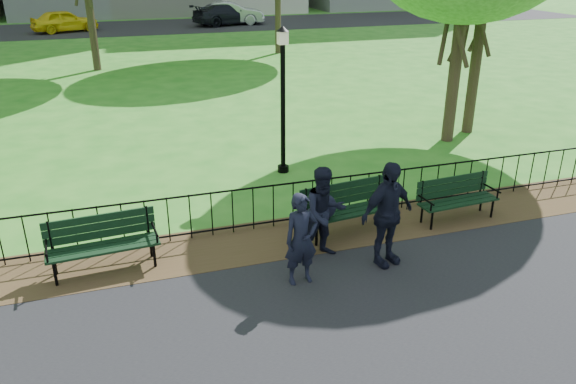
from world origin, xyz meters
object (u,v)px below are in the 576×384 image
object	(u,v)px
person_right	(387,214)
park_bench_left_a	(102,237)
park_bench_main	(337,205)
park_bench_right_a	(456,194)
person_mid	(324,213)
taxi	(65,21)
sedan_silver	(230,13)
sedan_dark	(227,14)
person_left	(301,239)
lamppost	(283,96)

from	to	relation	value
person_right	park_bench_left_a	bearing A→B (deg)	148.28
park_bench_main	park_bench_right_a	bearing A→B (deg)	-7.78
person_mid	taxi	bearing A→B (deg)	93.36
park_bench_right_a	sedan_silver	distance (m)	33.49
park_bench_left_a	taxi	size ratio (longest dim) A/B	0.44
sedan_silver	sedan_dark	world-z (taller)	sedan_silver
person_left	person_right	size ratio (longest dim) A/B	0.84
lamppost	sedan_silver	size ratio (longest dim) A/B	0.71
person_left	taxi	world-z (taller)	person_left
park_bench_main	park_bench_left_a	bearing A→B (deg)	171.33
park_bench_left_a	taxi	world-z (taller)	taxi
park_bench_left_a	person_left	world-z (taller)	person_left
park_bench_right_a	sedan_dark	distance (m)	33.30
park_bench_right_a	sedan_dark	xyz separation A→B (m)	(2.58, 33.20, 0.22)
sedan_silver	person_left	bearing A→B (deg)	178.21
park_bench_main	sedan_silver	xyz separation A→B (m)	(5.38, 33.34, 0.16)
person_mid	sedan_dark	distance (m)	34.27
park_bench_main	lamppost	bearing A→B (deg)	81.94
park_bench_right_a	sedan_dark	bearing A→B (deg)	81.53
park_bench_left_a	sedan_dark	bearing A→B (deg)	70.12
park_bench_main	park_bench_right_a	xyz separation A→B (m)	(2.53, -0.03, -0.11)
lamppost	taxi	world-z (taller)	lamppost
park_bench_main	park_bench_right_a	size ratio (longest dim) A/B	1.12
taxi	sedan_silver	size ratio (longest dim) A/B	0.87
lamppost	sedan_silver	xyz separation A→B (m)	(5.32, 29.81, -1.07)
park_bench_left_a	sedan_silver	xyz separation A→B (m)	(9.56, 33.23, 0.22)
person_mid	sedan_dark	xyz separation A→B (m)	(5.62, 33.81, -0.08)
park_bench_main	taxi	size ratio (longest dim) A/B	0.45
person_left	person_mid	bearing A→B (deg)	41.19
person_left	person_mid	world-z (taller)	person_mid
park_bench_right_a	park_bench_left_a	bearing A→B (deg)	174.75
person_mid	sedan_dark	size ratio (longest dim) A/B	0.32
park_bench_main	sedan_dark	world-z (taller)	sedan_dark
person_left	taxi	bearing A→B (deg)	93.47
park_bench_left_a	park_bench_right_a	size ratio (longest dim) A/B	1.09
lamppost	sedan_dark	xyz separation A→B (m)	(5.05, 29.64, -1.11)
person_left	sedan_dark	bearing A→B (deg)	75.04
sedan_silver	taxi	bearing A→B (deg)	102.44
person_right	sedan_dark	distance (m)	34.67
park_bench_right_a	person_left	distance (m)	3.92
sedan_silver	lamppost	bearing A→B (deg)	178.78
person_mid	person_right	distance (m)	1.06
person_mid	park_bench_right_a	bearing A→B (deg)	5.31
park_bench_left_a	lamppost	world-z (taller)	lamppost
park_bench_right_a	person_left	bearing A→B (deg)	-164.95
park_bench_right_a	taxi	distance (m)	33.77
lamppost	park_bench_left_a	bearing A→B (deg)	-141.10
person_mid	taxi	size ratio (longest dim) A/B	0.39
person_right	person_mid	bearing A→B (deg)	133.29
person_right	lamppost	bearing A→B (deg)	78.19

